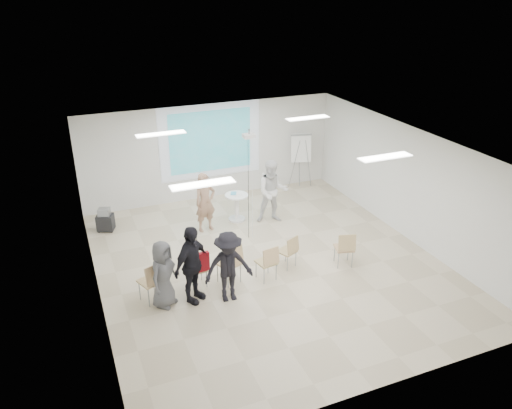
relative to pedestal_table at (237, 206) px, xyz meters
name	(u,v)px	position (x,y,z in m)	size (l,w,h in m)	color
floor	(268,265)	(-0.12, -2.56, -0.51)	(8.00, 9.00, 0.10)	beige
ceiling	(270,144)	(-0.12, -2.56, 2.59)	(8.00, 9.00, 0.10)	white
wall_back	(210,151)	(-0.12, 1.99, 1.04)	(8.00, 0.10, 3.00)	silver
wall_left	(89,239)	(-4.17, -2.56, 1.04)	(0.10, 9.00, 3.00)	silver
wall_right	(410,183)	(3.93, -2.56, 1.04)	(0.10, 9.00, 3.00)	silver
projection_halo	(211,141)	(-0.12, 1.92, 1.39)	(3.20, 0.01, 2.30)	silver
projection_image	(211,141)	(-0.12, 1.91, 1.39)	(2.60, 0.01, 1.90)	teal
pedestal_table	(237,206)	(0.00, 0.00, 0.00)	(0.87, 0.87, 0.82)	silver
player_left	(205,199)	(-1.00, -0.26, 0.49)	(0.69, 0.47, 1.89)	#A67E66
player_right	(273,188)	(0.93, -0.44, 0.56)	(0.98, 0.78, 2.03)	white
controller_left	(208,184)	(-0.82, -0.01, 0.79)	(0.04, 0.13, 0.04)	white
controller_right	(263,175)	(0.75, -0.19, 0.91)	(0.04, 0.13, 0.04)	silver
chair_far_left	(152,279)	(-3.06, -3.09, 0.11)	(0.59, 0.61, 0.96)	tan
chair_left_mid	(198,268)	(-2.00, -2.92, 0.05)	(0.44, 0.47, 0.86)	tan
chair_left_inner	(231,261)	(-1.26, -3.06, 0.13)	(0.61, 0.63, 0.99)	tan
chair_center	(268,260)	(-0.44, -3.26, 0.07)	(0.49, 0.51, 0.89)	tan
chair_right_inner	(289,249)	(0.26, -2.93, 0.04)	(0.53, 0.55, 0.84)	tan
chair_right_far	(345,247)	(1.53, -3.39, 0.08)	(0.53, 0.55, 0.91)	tan
red_jacket	(199,263)	(-2.01, -3.07, 0.26)	(0.47, 0.11, 0.45)	#A6141D
laptop	(228,261)	(-1.29, -2.96, 0.07)	(0.36, 0.26, 0.03)	black
audience_left	(191,260)	(-2.25, -3.36, 0.56)	(1.18, 0.71, 2.03)	black
audience_mid	(228,262)	(-1.52, -3.62, 0.47)	(1.20, 0.65, 1.85)	black
audience_outer	(163,270)	(-2.85, -3.28, 0.39)	(0.82, 0.54, 1.69)	slate
flipchart_easel	(301,149)	(2.84, 1.58, 0.89)	(0.77, 0.60, 1.82)	gray
av_cart	(105,220)	(-3.59, 0.77, -0.15)	(0.54, 0.49, 0.66)	black
ceiling_projector	(249,141)	(-0.02, -1.07, 2.23)	(0.30, 0.25, 3.00)	white
fluor_panel_nw	(161,134)	(-2.12, -0.56, 2.51)	(1.20, 0.30, 0.02)	white
fluor_panel_ne	(308,118)	(1.88, -0.56, 2.51)	(1.20, 0.30, 0.02)	white
fluor_panel_sw	(203,184)	(-2.12, -4.06, 2.51)	(1.20, 0.30, 0.02)	white
fluor_panel_se	(385,157)	(1.88, -4.06, 2.51)	(1.20, 0.30, 0.02)	white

